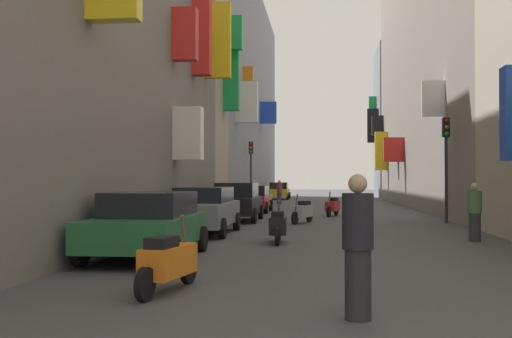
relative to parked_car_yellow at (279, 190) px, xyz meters
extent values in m
plane|color=#424244|center=(3.85, -19.68, -0.75)|extent=(140.00, 140.00, 0.00)
cube|color=white|center=(-0.69, -32.56, 2.45)|extent=(0.93, 0.56, 1.73)
cube|color=yellow|center=(-0.62, -27.18, 6.74)|extent=(1.06, 0.37, 3.17)
cube|color=red|center=(-0.76, -32.77, 5.67)|extent=(0.80, 0.51, 1.71)
cube|color=red|center=(-0.81, -29.67, 6.43)|extent=(0.68, 0.58, 3.15)
cube|color=#9E9384|center=(-4.15, -22.86, 9.47)|extent=(6.00, 3.88, 20.43)
cube|color=green|center=(-0.77, -22.32, 5.83)|extent=(0.76, 0.58, 2.97)
cube|color=green|center=(-0.63, -23.17, 7.99)|extent=(1.04, 0.51, 1.61)
cube|color=gray|center=(-4.15, -5.30, 7.47)|extent=(6.00, 31.24, 16.42)
cube|color=orange|center=(-0.85, -14.71, 6.55)|extent=(0.61, 0.43, 2.72)
cube|color=blue|center=(-0.52, -4.50, 6.17)|extent=(1.27, 0.48, 1.69)
cube|color=white|center=(-0.53, -18.12, 5.29)|extent=(1.24, 0.50, 2.31)
cube|color=gray|center=(11.85, -14.36, 8.72)|extent=(6.00, 32.99, 18.92)
cube|color=black|center=(8.44, -9.46, 2.96)|extent=(0.82, 0.59, 1.55)
cube|color=white|center=(8.37, -25.63, 4.37)|extent=(0.95, 0.38, 1.51)
cube|color=yellow|center=(8.35, -2.99, 3.19)|extent=(1.00, 0.50, 3.04)
cube|color=black|center=(8.37, 0.55, 5.53)|extent=(0.95, 0.60, 1.63)
cube|color=red|center=(8.20, -12.79, 2.82)|extent=(1.29, 0.40, 1.54)
cube|color=gray|center=(11.85, 6.77, 6.33)|extent=(6.00, 7.11, 14.16)
cube|color=green|center=(8.49, 7.16, 7.61)|extent=(0.71, 0.44, 2.53)
cube|color=black|center=(8.34, 5.01, 5.89)|extent=(1.02, 0.55, 3.12)
cube|color=gold|center=(0.00, -0.06, -0.16)|extent=(1.65, 4.17, 0.57)
cube|color=black|center=(0.00, 0.14, 0.40)|extent=(1.45, 2.33, 0.55)
cylinder|color=black|center=(0.83, -1.44, -0.45)|extent=(0.18, 0.60, 0.60)
cylinder|color=black|center=(-0.83, -1.44, -0.45)|extent=(0.18, 0.60, 0.60)
cylinder|color=black|center=(0.83, 1.31, -0.45)|extent=(0.18, 0.60, 0.60)
cylinder|color=black|center=(-0.83, 1.31, -0.45)|extent=(0.18, 0.60, 0.60)
cube|color=#B21E1E|center=(0.05, -20.87, -0.16)|extent=(1.76, 4.36, 0.57)
cube|color=black|center=(0.05, -20.65, 0.37)|extent=(1.55, 2.44, 0.49)
cylinder|color=black|center=(0.93, -22.31, -0.45)|extent=(0.18, 0.60, 0.60)
cylinder|color=black|center=(-0.83, -22.31, -0.45)|extent=(0.18, 0.60, 0.60)
cylinder|color=black|center=(0.93, -19.43, -0.45)|extent=(0.18, 0.60, 0.60)
cylinder|color=black|center=(-0.83, -19.43, -0.45)|extent=(0.18, 0.60, 0.60)
cube|color=slate|center=(0.02, -33.59, -0.11)|extent=(1.68, 4.48, 0.68)
cube|color=black|center=(0.02, -33.37, 0.47)|extent=(1.48, 2.51, 0.46)
cylinder|color=black|center=(0.85, -35.07, -0.45)|extent=(0.18, 0.60, 0.60)
cylinder|color=black|center=(-0.82, -35.07, -0.45)|extent=(0.18, 0.60, 0.60)
cylinder|color=black|center=(0.85, -32.11, -0.45)|extent=(0.18, 0.60, 0.60)
cylinder|color=black|center=(-0.82, -32.11, -0.45)|extent=(0.18, 0.60, 0.60)
cube|color=black|center=(0.22, -27.61, -0.11)|extent=(1.72, 4.03, 0.67)
cube|color=black|center=(0.22, -27.41, 0.52)|extent=(1.51, 2.26, 0.58)
cylinder|color=black|center=(1.07, -28.94, -0.45)|extent=(0.18, 0.60, 0.60)
cylinder|color=black|center=(-0.64, -28.94, -0.45)|extent=(0.18, 0.60, 0.60)
cylinder|color=black|center=(1.07, -26.28, -0.45)|extent=(0.18, 0.60, 0.60)
cylinder|color=black|center=(-0.64, -26.28, -0.45)|extent=(0.18, 0.60, 0.60)
cube|color=#236638|center=(-0.05, -39.46, -0.15)|extent=(1.83, 4.18, 0.60)
cube|color=black|center=(-0.05, -39.26, 0.41)|extent=(1.61, 2.34, 0.51)
cylinder|color=black|center=(0.87, -40.84, -0.45)|extent=(0.18, 0.60, 0.60)
cylinder|color=black|center=(-0.97, -40.84, -0.45)|extent=(0.18, 0.60, 0.60)
cylinder|color=black|center=(0.87, -38.08, -0.45)|extent=(0.18, 0.60, 0.60)
cylinder|color=black|center=(-0.97, -38.08, -0.45)|extent=(0.18, 0.60, 0.60)
cube|color=red|center=(4.15, -23.91, -0.28)|extent=(0.71, 1.14, 0.45)
cube|color=black|center=(4.20, -23.72, 0.02)|extent=(0.46, 0.63, 0.16)
cylinder|color=#4C4C51|center=(4.00, -24.42, 0.04)|extent=(0.13, 0.28, 0.68)
cylinder|color=black|center=(3.97, -24.55, -0.51)|extent=(0.23, 0.49, 0.48)
cylinder|color=black|center=(4.33, -23.27, -0.51)|extent=(0.23, 0.49, 0.48)
cube|color=orange|center=(1.38, -43.24, -0.28)|extent=(0.66, 1.28, 0.45)
cube|color=black|center=(1.33, -43.47, 0.02)|extent=(0.42, 0.61, 0.16)
cylinder|color=#4C4C51|center=(1.49, -42.64, 0.04)|extent=(0.11, 0.28, 0.68)
cylinder|color=black|center=(1.52, -42.49, -0.51)|extent=(0.19, 0.49, 0.48)
cylinder|color=black|center=(1.23, -43.99, -0.51)|extent=(0.19, 0.49, 0.48)
cube|color=black|center=(2.50, -35.93, -0.28)|extent=(0.48, 1.17, 0.45)
cube|color=black|center=(2.51, -36.15, 0.02)|extent=(0.34, 0.57, 0.16)
cylinder|color=#4C4C51|center=(2.48, -35.36, 0.04)|extent=(0.07, 0.28, 0.68)
cylinder|color=black|center=(2.48, -35.21, -0.51)|extent=(0.12, 0.48, 0.48)
cylinder|color=black|center=(2.53, -36.66, -0.51)|extent=(0.12, 0.48, 0.48)
cube|color=#ADADB2|center=(2.91, -28.54, -0.28)|extent=(0.82, 1.25, 0.45)
cube|color=black|center=(2.99, -28.34, 0.02)|extent=(0.50, 0.64, 0.16)
cylinder|color=#4C4C51|center=(2.71, -29.09, 0.04)|extent=(0.15, 0.28, 0.68)
cylinder|color=black|center=(2.65, -29.23, -0.51)|extent=(0.26, 0.48, 0.48)
cylinder|color=black|center=(3.17, -27.86, -0.51)|extent=(0.26, 0.48, 0.48)
cylinder|color=#363636|center=(7.82, -34.99, -0.36)|extent=(0.45, 0.45, 0.77)
cylinder|color=#4C724C|center=(7.82, -34.99, 0.33)|extent=(0.53, 0.53, 0.61)
sphere|color=tan|center=(7.82, -34.99, 0.74)|extent=(0.21, 0.21, 0.21)
cylinder|color=#363636|center=(0.78, -10.65, -0.35)|extent=(0.44, 0.44, 0.79)
cylinder|color=maroon|center=(0.78, -10.65, 0.36)|extent=(0.52, 0.52, 0.63)
sphere|color=tan|center=(0.78, -10.65, 0.78)|extent=(0.21, 0.21, 0.21)
cylinder|color=#262626|center=(4.11, -44.78, -0.32)|extent=(0.33, 0.33, 0.85)
cylinder|color=black|center=(4.11, -44.78, 0.44)|extent=(0.39, 0.39, 0.67)
sphere|color=tan|center=(4.11, -44.78, 0.90)|extent=(0.23, 0.23, 0.23)
cylinder|color=#2D2D2D|center=(-0.76, -14.11, 0.91)|extent=(0.12, 0.12, 3.31)
cube|color=black|center=(-0.76, -14.11, 2.94)|extent=(0.26, 0.26, 0.75)
sphere|color=red|center=(-0.76, -14.25, 3.19)|extent=(0.14, 0.14, 0.14)
sphere|color=orange|center=(-0.76, -14.25, 2.94)|extent=(0.14, 0.14, 0.14)
sphere|color=green|center=(-0.76, -14.25, 2.69)|extent=(0.14, 0.14, 0.14)
cylinder|color=#2D2D2D|center=(8.46, -27.91, 0.92)|extent=(0.12, 0.12, 3.33)
cube|color=black|center=(8.46, -27.91, 2.96)|extent=(0.26, 0.26, 0.75)
sphere|color=red|center=(8.46, -28.05, 3.21)|extent=(0.14, 0.14, 0.14)
sphere|color=orange|center=(8.46, -28.05, 2.96)|extent=(0.14, 0.14, 0.14)
sphere|color=green|center=(8.46, -28.05, 2.71)|extent=(0.14, 0.14, 0.14)
camera|label=1|loc=(3.68, -52.28, 0.95)|focal=43.06mm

